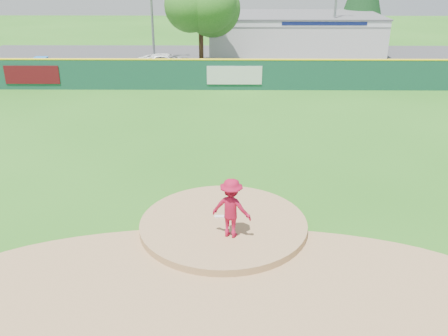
{
  "coord_description": "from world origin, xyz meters",
  "views": [
    {
      "loc": [
        0.16,
        -14.34,
        8.39
      ],
      "look_at": [
        0.0,
        2.0,
        1.3
      ],
      "focal_mm": 40.0,
      "sensor_mm": 36.0,
      "label": 1
    }
  ],
  "objects_px": {
    "playground_slide": "(41,67)",
    "deciduous_tree": "(200,7)",
    "pitcher": "(231,208)",
    "pool_building_grp": "(293,33)",
    "van": "(167,63)"
  },
  "relations": [
    {
      "from": "playground_slide",
      "to": "deciduous_tree",
      "type": "relative_size",
      "value": 0.34
    },
    {
      "from": "pitcher",
      "to": "van",
      "type": "height_order",
      "value": "pitcher"
    },
    {
      "from": "pool_building_grp",
      "to": "playground_slide",
      "type": "xyz_separation_m",
      "value": [
        -19.5,
        -10.32,
        -0.95
      ]
    },
    {
      "from": "van",
      "to": "deciduous_tree",
      "type": "relative_size",
      "value": 0.66
    },
    {
      "from": "pitcher",
      "to": "deciduous_tree",
      "type": "relative_size",
      "value": 0.26
    },
    {
      "from": "van",
      "to": "playground_slide",
      "type": "bearing_deg",
      "value": 100.64
    },
    {
      "from": "pitcher",
      "to": "deciduous_tree",
      "type": "bearing_deg",
      "value": -66.53
    },
    {
      "from": "pitcher",
      "to": "pool_building_grp",
      "type": "relative_size",
      "value": 0.13
    },
    {
      "from": "pitcher",
      "to": "playground_slide",
      "type": "xyz_separation_m",
      "value": [
        -13.75,
        22.54,
        -0.5
      ]
    },
    {
      "from": "van",
      "to": "pool_building_grp",
      "type": "distance_m",
      "value": 13.76
    },
    {
      "from": "pitcher",
      "to": "van",
      "type": "xyz_separation_m",
      "value": [
        -4.79,
        24.06,
        -0.51
      ]
    },
    {
      "from": "deciduous_tree",
      "to": "pool_building_grp",
      "type": "bearing_deg",
      "value": 41.16
    },
    {
      "from": "van",
      "to": "deciduous_tree",
      "type": "height_order",
      "value": "deciduous_tree"
    },
    {
      "from": "playground_slide",
      "to": "van",
      "type": "bearing_deg",
      "value": 9.63
    },
    {
      "from": "deciduous_tree",
      "to": "pitcher",
      "type": "bearing_deg",
      "value": -85.03
    }
  ]
}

